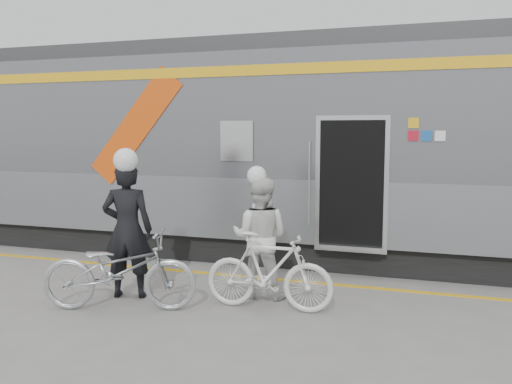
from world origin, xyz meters
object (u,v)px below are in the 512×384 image
at_px(woman, 260,237).
at_px(man, 127,230).
at_px(bicycle_left, 119,270).
at_px(bicycle_right, 269,271).

bearing_deg(woman, man, 16.97).
bearing_deg(bicycle_left, woman, -71.18).
height_order(bicycle_left, woman, woman).
xyz_separation_m(bicycle_left, woman, (1.63, 1.18, 0.33)).
xyz_separation_m(woman, bicycle_right, (0.30, -0.55, -0.35)).
bearing_deg(bicycle_left, man, 2.76).
relative_size(man, bicycle_right, 1.12).
relative_size(man, bicycle_left, 0.95).
distance_m(woman, bicycle_right, 0.72).
height_order(bicycle_left, bicycle_right, bicycle_left).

